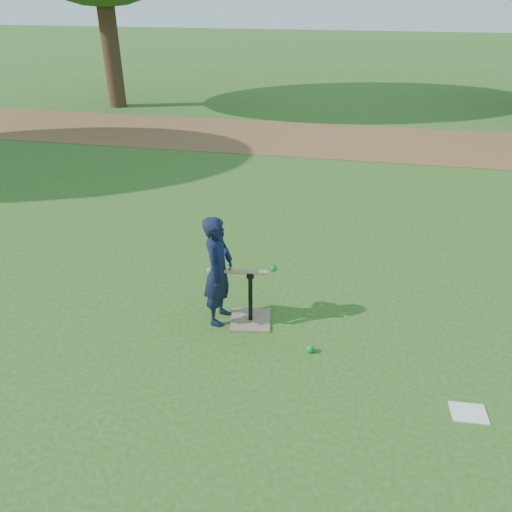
# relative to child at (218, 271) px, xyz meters

# --- Properties ---
(ground) EXTENTS (80.00, 80.00, 0.00)m
(ground) POSITION_rel_child_xyz_m (0.12, -0.05, -0.61)
(ground) COLOR #285116
(ground) RESTS_ON ground
(dirt_strip) EXTENTS (24.00, 3.00, 0.01)m
(dirt_strip) POSITION_rel_child_xyz_m (0.12, 7.45, -0.61)
(dirt_strip) COLOR brown
(dirt_strip) RESTS_ON ground
(child) EXTENTS (0.32, 0.47, 1.22)m
(child) POSITION_rel_child_xyz_m (0.00, 0.00, 0.00)
(child) COLOR black
(child) RESTS_ON ground
(wiffle_ball_ground) EXTENTS (0.08, 0.08, 0.08)m
(wiffle_ball_ground) POSITION_rel_child_xyz_m (1.03, -0.37, -0.57)
(wiffle_ball_ground) COLOR #0C8933
(wiffle_ball_ground) RESTS_ON ground
(clipboard) EXTENTS (0.31, 0.25, 0.01)m
(clipboard) POSITION_rel_child_xyz_m (2.46, -0.92, -0.61)
(clipboard) COLOR silver
(clipboard) RESTS_ON ground
(batting_tee) EXTENTS (0.50, 0.50, 0.61)m
(batting_tee) POSITION_rel_child_xyz_m (0.34, 0.03, -0.50)
(batting_tee) COLOR #826C52
(batting_tee) RESTS_ON ground
(swing_action) EXTENTS (0.72, 0.20, 0.10)m
(swing_action) POSITION_rel_child_xyz_m (0.26, 0.02, 0.02)
(swing_action) COLOR #A67F61
(swing_action) RESTS_ON ground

